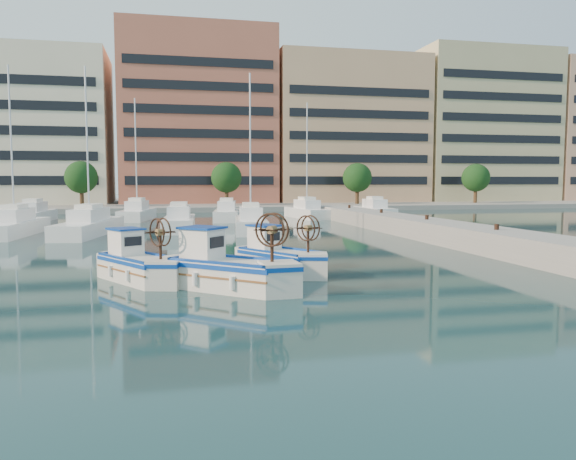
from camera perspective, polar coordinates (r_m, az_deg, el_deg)
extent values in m
plane|color=#1B4346|center=(20.78, -1.54, -5.35)|extent=(300.00, 300.00, 0.00)
cube|color=gray|center=(32.88, 18.51, -0.72)|extent=(3.00, 60.00, 1.20)
cube|color=gray|center=(87.23, -9.80, 2.67)|extent=(180.00, 40.00, 0.60)
cube|color=#F3E5C1|center=(87.53, -25.28, 9.36)|extent=(23.00, 14.00, 21.00)
cube|color=black|center=(80.74, -26.40, 9.72)|extent=(21.16, 0.12, 18.90)
cube|color=#BC6149|center=(85.73, -9.19, 11.21)|extent=(22.00, 14.00, 25.00)
cube|color=black|center=(78.79, -8.91, 11.77)|extent=(20.24, 0.12, 22.50)
cube|color=tan|center=(89.86, 5.86, 10.00)|extent=(23.00, 14.00, 22.00)
cube|color=black|center=(83.26, 7.39, 10.38)|extent=(21.16, 0.12, 19.80)
cube|color=tan|center=(99.49, 18.75, 9.85)|extent=(22.00, 14.00, 24.00)
cube|color=black|center=(93.58, 20.99, 10.11)|extent=(20.24, 0.12, 21.60)
cylinder|color=#3F2B19|center=(74.32, -20.21, 2.97)|extent=(0.50, 0.50, 3.00)
sphere|color=#184217|center=(74.28, -20.27, 5.05)|extent=(4.00, 4.00, 4.00)
cylinder|color=#3F2B19|center=(74.03, -6.25, 3.24)|extent=(0.50, 0.50, 3.00)
sphere|color=#184217|center=(74.00, -6.27, 5.33)|extent=(4.00, 4.00, 4.00)
cylinder|color=#3F2B19|center=(78.01, 7.03, 3.32)|extent=(0.50, 0.50, 3.00)
sphere|color=#184217|center=(77.98, 7.06, 5.31)|extent=(4.00, 4.00, 4.00)
cylinder|color=#3F2B19|center=(85.66, 18.49, 3.25)|extent=(0.50, 0.50, 3.00)
sphere|color=#184217|center=(85.64, 18.54, 5.06)|extent=(4.00, 4.00, 4.00)
cube|color=white|center=(42.79, -26.01, 0.16)|extent=(2.96, 9.17, 1.00)
cylinder|color=silver|center=(42.73, -26.29, 7.53)|extent=(0.12, 0.12, 11.00)
cube|color=white|center=(41.23, -19.50, 0.22)|extent=(3.94, 10.53, 1.00)
cylinder|color=silver|center=(41.16, -19.72, 7.87)|extent=(0.12, 0.12, 11.00)
cube|color=white|center=(43.44, -10.99, 0.64)|extent=(2.77, 8.51, 1.00)
cube|color=white|center=(41.48, -3.81, 0.52)|extent=(3.16, 8.57, 1.00)
cylinder|color=silver|center=(41.42, -3.86, 8.13)|extent=(0.12, 0.12, 11.00)
cube|color=white|center=(55.65, -24.45, 1.22)|extent=(2.52, 9.27, 1.00)
cube|color=white|center=(55.53, -15.06, 1.49)|extent=(3.47, 7.83, 1.00)
cylinder|color=silver|center=(55.48, -15.19, 7.17)|extent=(0.12, 0.12, 11.00)
cube|color=white|center=(53.35, -6.24, 1.50)|extent=(3.23, 7.47, 1.00)
cube|color=white|center=(56.68, 1.92, 1.73)|extent=(3.03, 8.16, 1.00)
cylinder|color=silver|center=(56.63, 1.93, 7.29)|extent=(0.12, 0.12, 11.00)
cube|color=white|center=(59.15, 8.78, 1.81)|extent=(2.20, 7.15, 1.00)
cube|color=silver|center=(21.60, -14.84, -3.89)|extent=(3.18, 3.93, 0.91)
cube|color=#0B3593|center=(21.55, -14.86, -2.98)|extent=(3.27, 4.04, 0.14)
cube|color=blue|center=(21.56, -14.85, -3.13)|extent=(2.70, 3.44, 0.05)
cube|color=white|center=(22.40, -16.13, -1.21)|extent=(1.39, 1.45, 0.95)
cube|color=#0B3593|center=(22.35, -16.16, 0.11)|extent=(1.57, 1.63, 0.07)
cylinder|color=#331E14|center=(20.12, -12.83, -1.75)|extent=(0.10, 0.10, 1.00)
cylinder|color=brown|center=(20.07, -12.86, -0.23)|extent=(0.36, 0.35, 0.24)
torus|color=#331E14|center=(20.00, -13.18, -0.25)|extent=(0.56, 0.91, 1.01)
torus|color=#331E14|center=(20.13, -12.54, -0.20)|extent=(0.56, 0.91, 1.01)
cube|color=silver|center=(19.41, -5.99, -4.61)|extent=(4.13, 3.96, 1.00)
cube|color=#0B3593|center=(19.35, -6.00, -3.49)|extent=(4.26, 4.08, 0.15)
cube|color=blue|center=(19.36, -5.99, -3.67)|extent=(3.58, 3.41, 0.06)
cube|color=white|center=(19.95, -8.69, -1.40)|extent=(1.63, 1.61, 1.05)
cube|color=#0B3593|center=(19.89, -8.71, 0.24)|extent=(1.83, 1.81, 0.08)
cylinder|color=#331E14|center=(18.32, -1.64, -1.82)|extent=(0.11, 0.11, 1.11)
cylinder|color=brown|center=(18.26, -1.64, 0.03)|extent=(0.40, 0.41, 0.27)
torus|color=#331E14|center=(18.14, -1.87, -0.01)|extent=(0.88, 0.80, 1.12)
torus|color=#331E14|center=(18.38, -1.41, 0.06)|extent=(0.88, 0.80, 1.12)
cube|color=silver|center=(22.78, -0.71, -3.28)|extent=(3.17, 3.89, 0.90)
cube|color=#0B3593|center=(22.73, -0.72, -2.43)|extent=(3.27, 4.00, 0.14)
cube|color=blue|center=(22.74, -0.72, -2.56)|extent=(2.70, 3.40, 0.05)
cube|color=white|center=(23.43, -2.42, -0.78)|extent=(1.38, 1.44, 0.94)
cube|color=#0B3593|center=(23.39, -2.42, 0.48)|extent=(1.56, 1.62, 0.07)
cylinder|color=#331E14|center=(21.55, 2.05, -1.21)|extent=(0.10, 0.10, 1.00)
cylinder|color=brown|center=(21.50, 2.06, 0.20)|extent=(0.36, 0.35, 0.24)
torus|color=#331E14|center=(21.41, 1.81, 0.18)|extent=(0.57, 0.89, 1.00)
torus|color=#331E14|center=(21.59, 2.30, 0.21)|extent=(0.57, 0.89, 1.00)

